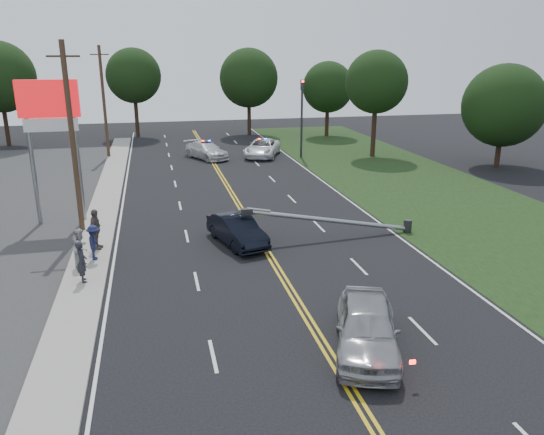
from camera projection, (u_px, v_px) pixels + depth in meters
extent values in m
plane|color=black|center=(306.00, 315.00, 19.77)|extent=(120.00, 120.00, 0.00)
cube|color=#9A958B|center=(95.00, 242.00, 27.28)|extent=(1.80, 70.00, 0.12)
cube|color=black|center=(474.00, 215.00, 31.93)|extent=(12.00, 80.00, 0.01)
cube|color=gold|center=(255.00, 231.00, 29.07)|extent=(0.36, 80.00, 0.00)
cylinder|color=gray|center=(33.00, 164.00, 29.28)|extent=(0.24, 0.24, 7.00)
cylinder|color=gray|center=(78.00, 162.00, 29.79)|extent=(0.24, 0.24, 7.00)
cube|color=red|center=(48.00, 99.00, 28.49)|extent=(3.20, 0.35, 2.00)
cube|color=white|center=(51.00, 125.00, 28.91)|extent=(2.80, 0.30, 0.70)
cylinder|color=#2D2D30|center=(302.00, 120.00, 48.40)|extent=(0.20, 0.20, 7.00)
cube|color=#2D2D30|center=(302.00, 85.00, 47.47)|extent=(0.28, 0.28, 0.90)
sphere|color=#FF0C07|center=(303.00, 81.00, 47.24)|extent=(0.22, 0.22, 0.22)
cylinder|color=#2D2D30|center=(408.00, 226.00, 28.82)|extent=(0.44, 0.44, 0.70)
cylinder|color=gray|center=(331.00, 220.00, 27.70)|extent=(8.90, 0.24, 1.80)
cube|color=#2D2D30|center=(247.00, 212.00, 26.53)|extent=(0.55, 0.32, 0.30)
cylinder|color=#382619|center=(73.00, 141.00, 27.50)|extent=(0.28, 0.28, 10.00)
cube|color=#382619|center=(63.00, 56.00, 26.25)|extent=(1.60, 0.10, 0.10)
cylinder|color=#382619|center=(104.00, 103.00, 47.98)|extent=(0.28, 0.28, 10.00)
cube|color=#382619|center=(100.00, 54.00, 46.72)|extent=(1.60, 0.10, 0.10)
cylinder|color=black|center=(6.00, 126.00, 55.16)|extent=(0.44, 0.44, 4.06)
cylinder|color=black|center=(137.00, 119.00, 60.99)|extent=(0.44, 0.44, 3.99)
sphere|color=black|center=(134.00, 76.00, 59.53)|extent=(6.11, 6.11, 6.11)
cylinder|color=black|center=(249.00, 119.00, 62.54)|extent=(0.44, 0.44, 3.80)
sphere|color=black|center=(249.00, 78.00, 61.15)|extent=(6.75, 6.75, 6.75)
cylinder|color=black|center=(327.00, 122.00, 61.66)|extent=(0.44, 0.44, 3.24)
sphere|color=black|center=(328.00, 87.00, 60.48)|extent=(5.78, 5.78, 5.78)
cylinder|color=black|center=(373.00, 135.00, 49.48)|extent=(0.44, 0.44, 3.95)
sphere|color=black|center=(376.00, 82.00, 48.04)|extent=(5.67, 5.67, 5.67)
cylinder|color=black|center=(498.00, 149.00, 45.08)|extent=(0.44, 0.44, 3.00)
sphere|color=black|center=(504.00, 105.00, 43.98)|extent=(6.81, 6.81, 6.81)
imported|color=black|center=(237.00, 230.00, 26.92)|extent=(2.75, 4.79, 1.49)
imported|color=#989A9F|center=(367.00, 327.00, 17.22)|extent=(3.55, 5.33, 1.68)
imported|color=white|center=(262.00, 148.00, 49.73)|extent=(4.65, 6.34, 1.60)
imported|color=silver|center=(206.00, 150.00, 48.71)|extent=(4.19, 5.60, 1.51)
imported|color=#222229|center=(82.00, 262.00, 22.17)|extent=(0.58, 0.74, 1.78)
imported|color=#A0A0A4|center=(81.00, 247.00, 23.80)|extent=(0.92, 1.03, 1.77)
imported|color=#1B2045|center=(94.00, 242.00, 24.58)|extent=(0.62, 1.08, 1.66)
imported|color=#594C47|center=(96.00, 229.00, 25.84)|extent=(0.77, 1.27, 2.02)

